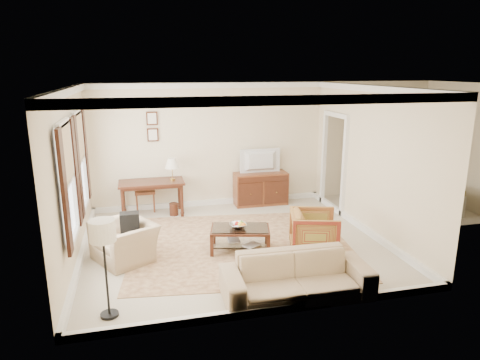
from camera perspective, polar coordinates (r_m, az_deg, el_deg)
name	(u,v)px	position (r m, az deg, el deg)	size (l,w,h in m)	color
room_shell	(233,112)	(7.54, -0.95, 9.11)	(5.51, 5.01, 2.91)	beige
annex_bedroom	(408,194)	(10.85, 21.45, -1.69)	(3.00, 2.70, 2.90)	beige
window_front	(68,182)	(6.90, -21.96, -0.25)	(0.12, 1.56, 1.80)	#CCB284
window_rear	(80,161)	(8.44, -20.54, 2.45)	(0.12, 1.56, 1.80)	#CCB284
doorway	(333,164)	(10.07, 12.36, 2.11)	(0.10, 1.12, 2.25)	white
rug	(241,245)	(8.06, 0.18, -8.67)	(3.98, 3.41, 0.01)	brown
writing_desk	(152,186)	(9.70, -11.71, -0.80)	(1.42, 0.71, 0.78)	#431F13
desk_chair	(145,189)	(10.07, -12.60, -1.13)	(0.45, 0.45, 1.05)	brown
desk_lamp	(172,169)	(9.64, -9.04, 1.43)	(0.32, 0.32, 0.50)	silver
framed_prints	(152,126)	(9.87, -11.61, 7.01)	(0.25, 0.04, 0.68)	#431F13
sideboard	(261,188)	(10.34, 2.76, -1.14)	(1.27, 0.49, 0.78)	brown
tv	(261,154)	(10.13, 2.85, 3.52)	(0.94, 0.54, 0.12)	black
coffee_table	(240,233)	(7.73, 0.03, -7.07)	(1.16, 0.85, 0.44)	#431F13
fruit_bowl	(238,225)	(7.67, -0.27, -5.98)	(0.42, 0.42, 0.10)	silver
book_a	(228,240)	(7.85, -1.65, -8.01)	(0.28, 0.04, 0.38)	brown
book_b	(247,243)	(7.72, 0.99, -8.44)	(0.28, 0.03, 0.38)	brown
striped_armchair	(314,230)	(7.77, 9.86, -6.56)	(0.81, 0.76, 0.83)	maroon
club_armchair	(124,235)	(7.61, -15.17, -7.14)	(1.01, 0.65, 0.88)	tan
backpack	(130,221)	(7.52, -14.49, -5.35)	(0.32, 0.22, 0.40)	black
sofa	(297,270)	(6.28, 7.60, -11.77)	(2.13, 0.62, 0.83)	tan
floor_lamp	(103,238)	(5.74, -17.81, -7.38)	(0.33, 0.33, 1.35)	black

